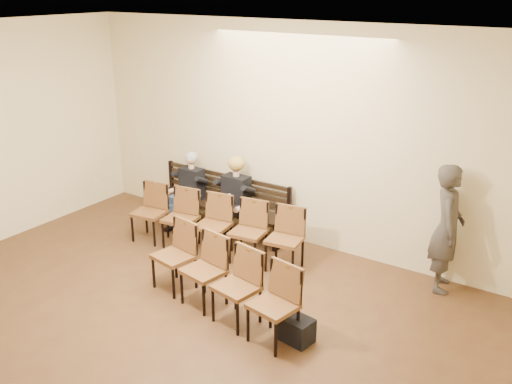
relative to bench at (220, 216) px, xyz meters
The scene contains 10 objects.
room_walls 4.68m from the bench, 71.57° to the right, with size 8.02×10.01×3.51m.
bench is the anchor object (origin of this frame).
seated_man 0.71m from the bench, 168.17° to the right, with size 0.52×0.71×1.24m, color black, non-canonical shape.
seated_woman 0.58m from the bench, 17.67° to the right, with size 0.55×0.77×1.29m, color black, non-canonical shape.
laptop 0.69m from the bench, 155.56° to the right, with size 0.33×0.26×0.24m, color silver.
water_bottle 0.66m from the bench, 35.74° to the right, with size 0.08×0.08×0.25m, color silver.
bag 3.46m from the bench, 37.70° to the right, with size 0.41×0.28×0.30m, color black.
passerby 3.87m from the bench, ahead, with size 0.76×0.50×2.07m, color #3A3530.
chair_row_front 1.00m from the bench, 58.44° to the right, with size 2.89×0.51×0.94m, color brown.
chair_row_back 2.69m from the bench, 52.74° to the right, with size 2.34×0.52×0.96m, color brown.
Camera 1 is at (4.26, -2.52, 4.03)m, focal length 40.00 mm.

